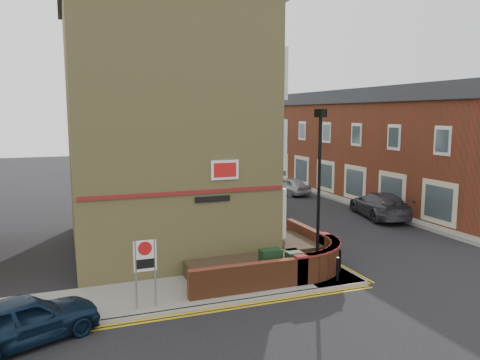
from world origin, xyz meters
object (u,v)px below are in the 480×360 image
utility_cabinet_large (271,265)px  zone_sign (145,261)px  navy_hatchback (23,320)px  silver_car_near (261,196)px  lamppost (319,192)px

utility_cabinet_large → zone_sign: size_ratio=0.55×
zone_sign → navy_hatchback: size_ratio=0.54×
utility_cabinet_large → silver_car_near: bearing=68.2°
zone_sign → navy_hatchback: 3.75m
utility_cabinet_large → navy_hatchback: bearing=-167.6°
navy_hatchback → silver_car_near: size_ratio=0.89×
lamppost → zone_sign: bearing=-173.9°
zone_sign → silver_car_near: bearing=54.5°
lamppost → zone_sign: 6.85m
lamppost → navy_hatchback: lamppost is taller
utility_cabinet_large → navy_hatchback: size_ratio=0.30×
zone_sign → navy_hatchback: (-3.49, -1.00, -0.95)m
zone_sign → silver_car_near: 17.26m
zone_sign → navy_hatchback: bearing=-164.1°
utility_cabinet_large → silver_car_near: size_ratio=0.26×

